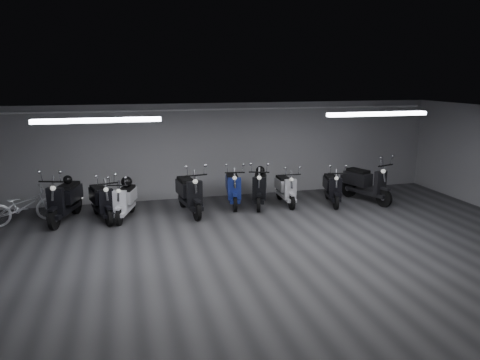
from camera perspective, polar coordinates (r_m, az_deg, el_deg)
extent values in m
cube|color=#343336|center=(9.28, 2.65, -9.81)|extent=(14.00, 10.00, 0.01)
cube|color=gray|center=(8.59, 2.84, 7.74)|extent=(14.00, 10.00, 0.01)
cube|color=gray|center=(13.60, -3.49, 3.68)|extent=(14.00, 0.01, 2.80)
cube|color=gray|center=(4.61, 22.19, -16.32)|extent=(14.00, 0.01, 2.80)
cube|color=white|center=(9.22, -17.37, 7.12)|extent=(2.40, 0.18, 0.08)
cube|color=white|center=(10.75, 16.80, 7.90)|extent=(2.40, 0.18, 0.08)
cylinder|color=white|center=(13.37, -3.49, 8.79)|extent=(13.60, 0.05, 0.05)
imported|color=white|center=(12.43, -25.50, -2.50)|extent=(1.78, 1.12, 1.09)
sphere|color=black|center=(12.89, 2.55, 1.21)|extent=(0.25, 0.25, 0.25)
sphere|color=black|center=(12.08, -13.99, -0.22)|extent=(0.29, 0.29, 0.29)
sphere|color=black|center=(12.32, -20.73, 0.04)|extent=(0.23, 0.23, 0.23)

